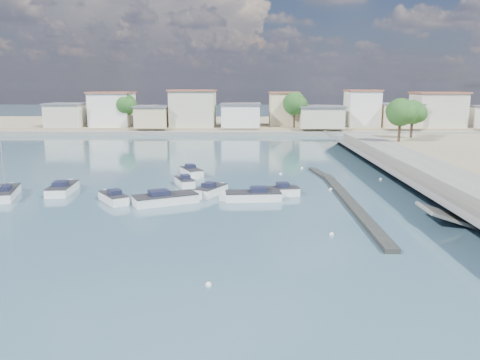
{
  "coord_description": "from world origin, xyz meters",
  "views": [
    {
      "loc": [
        -2.31,
        -31.56,
        10.59
      ],
      "look_at": [
        -3.1,
        14.01,
        1.4
      ],
      "focal_mm": 35.0,
      "sensor_mm": 36.0,
      "label": 1
    }
  ],
  "objects_px": {
    "motorboat_a": "(113,198)",
    "sailboat": "(6,193)",
    "motorboat_d": "(277,192)",
    "motorboat_g": "(192,172)",
    "motorboat_f": "(184,182)",
    "motorboat_h": "(169,199)",
    "motorboat_c": "(250,196)",
    "motorboat_e": "(63,189)",
    "motorboat_b": "(212,190)"
  },
  "relations": [
    {
      "from": "motorboat_h",
      "to": "sailboat",
      "type": "bearing_deg",
      "value": 172.27
    },
    {
      "from": "motorboat_d",
      "to": "motorboat_h",
      "type": "height_order",
      "value": "same"
    },
    {
      "from": "motorboat_d",
      "to": "motorboat_g",
      "type": "bearing_deg",
      "value": 132.73
    },
    {
      "from": "motorboat_f",
      "to": "motorboat_h",
      "type": "height_order",
      "value": "same"
    },
    {
      "from": "motorboat_e",
      "to": "motorboat_h",
      "type": "bearing_deg",
      "value": -20.47
    },
    {
      "from": "motorboat_f",
      "to": "motorboat_g",
      "type": "xyz_separation_m",
      "value": [
        0.21,
        5.69,
        0.0
      ]
    },
    {
      "from": "motorboat_b",
      "to": "motorboat_d",
      "type": "distance_m",
      "value": 6.4
    },
    {
      "from": "motorboat_a",
      "to": "sailboat",
      "type": "distance_m",
      "value": 11.11
    },
    {
      "from": "motorboat_f",
      "to": "motorboat_h",
      "type": "bearing_deg",
      "value": -92.83
    },
    {
      "from": "motorboat_e",
      "to": "motorboat_g",
      "type": "relative_size",
      "value": 1.23
    },
    {
      "from": "motorboat_a",
      "to": "motorboat_d",
      "type": "relative_size",
      "value": 0.92
    },
    {
      "from": "motorboat_f",
      "to": "motorboat_e",
      "type": "bearing_deg",
      "value": -163.55
    },
    {
      "from": "motorboat_c",
      "to": "sailboat",
      "type": "xyz_separation_m",
      "value": [
        -23.74,
        1.03,
        0.04
      ]
    },
    {
      "from": "motorboat_b",
      "to": "motorboat_e",
      "type": "xyz_separation_m",
      "value": [
        -15.17,
        0.58,
        0.0
      ]
    },
    {
      "from": "sailboat",
      "to": "motorboat_c",
      "type": "bearing_deg",
      "value": -2.5
    },
    {
      "from": "motorboat_a",
      "to": "motorboat_e",
      "type": "bearing_deg",
      "value": 147.38
    },
    {
      "from": "motorboat_g",
      "to": "motorboat_h",
      "type": "bearing_deg",
      "value": -92.51
    },
    {
      "from": "motorboat_b",
      "to": "motorboat_h",
      "type": "relative_size",
      "value": 0.69
    },
    {
      "from": "motorboat_a",
      "to": "motorboat_d",
      "type": "xyz_separation_m",
      "value": [
        15.39,
        2.82,
        -0.0
      ]
    },
    {
      "from": "motorboat_c",
      "to": "sailboat",
      "type": "bearing_deg",
      "value": 177.5
    },
    {
      "from": "motorboat_a",
      "to": "motorboat_g",
      "type": "height_order",
      "value": "same"
    },
    {
      "from": "motorboat_b",
      "to": "motorboat_g",
      "type": "bearing_deg",
      "value": 107.8
    },
    {
      "from": "motorboat_c",
      "to": "sailboat",
      "type": "relative_size",
      "value": 0.65
    },
    {
      "from": "motorboat_a",
      "to": "motorboat_d",
      "type": "height_order",
      "value": "same"
    },
    {
      "from": "motorboat_a",
      "to": "motorboat_g",
      "type": "distance_m",
      "value": 14.37
    },
    {
      "from": "motorboat_d",
      "to": "sailboat",
      "type": "xyz_separation_m",
      "value": [
        -26.35,
        -0.94,
        0.04
      ]
    },
    {
      "from": "motorboat_a",
      "to": "motorboat_e",
      "type": "distance_m",
      "value": 7.31
    },
    {
      "from": "motorboat_f",
      "to": "sailboat",
      "type": "height_order",
      "value": "sailboat"
    },
    {
      "from": "motorboat_f",
      "to": "motorboat_a",
      "type": "bearing_deg",
      "value": -127.35
    },
    {
      "from": "motorboat_b",
      "to": "sailboat",
      "type": "bearing_deg",
      "value": -175.75
    },
    {
      "from": "motorboat_a",
      "to": "sailboat",
      "type": "bearing_deg",
      "value": 170.3
    },
    {
      "from": "motorboat_h",
      "to": "motorboat_b",
      "type": "bearing_deg",
      "value": 44.73
    },
    {
      "from": "motorboat_c",
      "to": "motorboat_e",
      "type": "bearing_deg",
      "value": 170.7
    },
    {
      "from": "motorboat_a",
      "to": "motorboat_h",
      "type": "distance_m",
      "value": 5.3
    },
    {
      "from": "motorboat_g",
      "to": "motorboat_h",
      "type": "distance_m",
      "value": 13.46
    },
    {
      "from": "motorboat_e",
      "to": "motorboat_h",
      "type": "height_order",
      "value": "same"
    },
    {
      "from": "motorboat_g",
      "to": "sailboat",
      "type": "distance_m",
      "value": 20.24
    },
    {
      "from": "motorboat_f",
      "to": "motorboat_h",
      "type": "xyz_separation_m",
      "value": [
        -0.38,
        -7.76,
        0.0
      ]
    },
    {
      "from": "sailboat",
      "to": "motorboat_h",
      "type": "bearing_deg",
      "value": -7.73
    },
    {
      "from": "motorboat_b",
      "to": "motorboat_h",
      "type": "bearing_deg",
      "value": -135.27
    },
    {
      "from": "motorboat_b",
      "to": "motorboat_d",
      "type": "relative_size",
      "value": 0.97
    },
    {
      "from": "motorboat_b",
      "to": "motorboat_h",
      "type": "distance_m",
      "value": 5.24
    },
    {
      "from": "motorboat_a",
      "to": "motorboat_f",
      "type": "relative_size",
      "value": 1.04
    },
    {
      "from": "motorboat_a",
      "to": "motorboat_f",
      "type": "distance_m",
      "value": 9.35
    },
    {
      "from": "motorboat_d",
      "to": "sailboat",
      "type": "bearing_deg",
      "value": -177.95
    },
    {
      "from": "motorboat_b",
      "to": "motorboat_f",
      "type": "distance_m",
      "value": 5.27
    },
    {
      "from": "motorboat_d",
      "to": "motorboat_e",
      "type": "bearing_deg",
      "value": 177.02
    },
    {
      "from": "motorboat_e",
      "to": "motorboat_f",
      "type": "bearing_deg",
      "value": 16.45
    },
    {
      "from": "motorboat_a",
      "to": "motorboat_f",
      "type": "height_order",
      "value": "same"
    },
    {
      "from": "motorboat_a",
      "to": "motorboat_b",
      "type": "bearing_deg",
      "value": 20.43
    }
  ]
}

